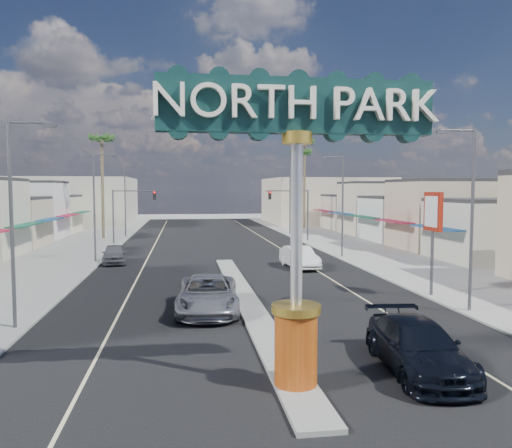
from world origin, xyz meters
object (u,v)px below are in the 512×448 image
object	(u,v)px
palm_right_mid	(301,157)
car_parked_left	(114,254)
streetlight_r_far	(289,197)
streetlight_r_near	(469,210)
car_parked_right	(299,257)
traffic_signal_right	(293,205)
streetlight_l_mid	(96,202)
suv_right	(418,347)
streetlight_l_near	(15,213)
streetlight_l_far	(126,197)
bank_pylon_sign	(433,217)
gateway_sign	(297,194)
streetlight_r_mid	(341,201)
palm_left_far	(102,144)
suv_left	(208,294)
palm_right_far	(305,148)
traffic_signal_left	(130,206)

from	to	relation	value
palm_right_mid	car_parked_left	size ratio (longest dim) A/B	2.64
streetlight_r_far	car_parked_left	world-z (taller)	streetlight_r_far
streetlight_r_near	car_parked_right	xyz separation A→B (m)	(-4.93, 14.84, -4.23)
streetlight_r_near	streetlight_r_far	bearing A→B (deg)	90.00
streetlight_r_near	car_parked_left	distance (m)	27.75
traffic_signal_right	streetlight_r_near	bearing A→B (deg)	-87.90
streetlight_l_mid	suv_right	bearing A→B (deg)	-61.40
car_parked_left	traffic_signal_right	bearing A→B (deg)	32.65
streetlight_l_near	streetlight_l_mid	bearing A→B (deg)	90.00
streetlight_r_far	palm_right_mid	distance (m)	7.30
streetlight_l_mid	streetlight_r_near	world-z (taller)	same
car_parked_right	streetlight_l_far	bearing A→B (deg)	114.58
bank_pylon_sign	traffic_signal_right	bearing A→B (deg)	93.02
gateway_sign	streetlight_r_mid	bearing A→B (deg)	69.58
palm_left_far	suv_right	distance (m)	51.35
traffic_signal_right	streetlight_r_mid	size ratio (longest dim) A/B	0.67
gateway_sign	streetlight_l_mid	size ratio (longest dim) A/B	1.02
streetlight_l_mid	streetlight_l_far	distance (m)	22.00
streetlight_l_far	car_parked_left	world-z (taller)	streetlight_l_far
streetlight_r_mid	palm_right_mid	world-z (taller)	palm_right_mid
gateway_sign	car_parked_left	bearing A→B (deg)	108.20
streetlight_l_near	bank_pylon_sign	distance (m)	21.25
streetlight_r_far	suv_left	distance (m)	42.19
palm_right_far	traffic_signal_left	bearing A→B (deg)	-143.33
streetlight_r_near	suv_left	distance (m)	13.44
traffic_signal_left	streetlight_l_near	world-z (taller)	streetlight_l_near
streetlight_l_mid	palm_right_mid	bearing A→B (deg)	47.97
suv_left	suv_right	world-z (taller)	suv_left
streetlight_r_mid	palm_left_far	size ratio (longest dim) A/B	0.69
streetlight_l_mid	streetlight_r_far	distance (m)	30.32
streetlight_r_mid	traffic_signal_left	bearing A→B (deg)	144.50
streetlight_r_near	car_parked_right	distance (m)	16.20
palm_left_far	suv_left	distance (m)	40.95
palm_left_far	gateway_sign	bearing A→B (deg)	-74.85
streetlight_l_mid	streetlight_l_far	bearing A→B (deg)	90.00
traffic_signal_right	palm_right_far	distance (m)	20.59
streetlight_r_mid	palm_right_mid	xyz separation A→B (m)	(2.57, 26.00, 5.54)
traffic_signal_right	suv_left	world-z (taller)	traffic_signal_right
streetlight_l_mid	palm_left_far	bearing A→B (deg)	97.31
streetlight_l_near	palm_left_far	xyz separation A→B (m)	(-2.57, 40.00, 6.43)
streetlight_l_near	palm_right_far	xyz separation A→B (m)	(25.43, 52.00, 7.32)
bank_pylon_sign	palm_left_far	bearing A→B (deg)	123.42
suv_left	streetlight_l_far	bearing A→B (deg)	105.04
palm_right_mid	palm_right_far	xyz separation A→B (m)	(2.00, 6.00, 1.78)
streetlight_l_near	bank_pylon_sign	world-z (taller)	streetlight_l_near
suv_right	streetlight_l_far	bearing A→B (deg)	111.56
gateway_sign	traffic_signal_right	world-z (taller)	gateway_sign
streetlight_l_near	traffic_signal_right	bearing A→B (deg)	60.01
streetlight_l_far	streetlight_r_near	distance (m)	46.90
streetlight_r_far	palm_left_far	bearing A→B (deg)	-175.12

